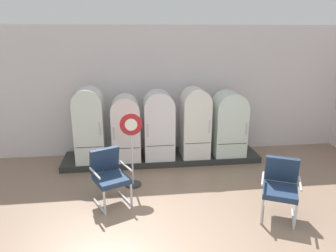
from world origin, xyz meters
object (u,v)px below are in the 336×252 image
at_px(refrigerator_2, 159,123).
at_px(refrigerator_3, 195,120).
at_px(armchair_right, 281,185).
at_px(refrigerator_0, 89,123).
at_px(sign_stand, 132,153).
at_px(armchair_left, 109,173).
at_px(refrigerator_4, 229,122).
at_px(refrigerator_1, 126,126).

xyz_separation_m(refrigerator_2, refrigerator_3, (0.83, 0.03, 0.03)).
height_order(refrigerator_3, armchair_right, refrigerator_3).
distance_m(refrigerator_2, refrigerator_3, 0.83).
height_order(refrigerator_0, sign_stand, refrigerator_0).
xyz_separation_m(refrigerator_0, armchair_left, (0.49, -1.65, -0.46)).
relative_size(refrigerator_0, armchair_right, 1.70).
distance_m(refrigerator_0, refrigerator_4, 3.15).
height_order(refrigerator_3, sign_stand, refrigerator_3).
bearing_deg(refrigerator_2, sign_stand, -120.30).
height_order(refrigerator_1, refrigerator_2, refrigerator_2).
relative_size(refrigerator_1, armchair_right, 1.50).
xyz_separation_m(refrigerator_0, refrigerator_2, (1.52, -0.04, -0.06)).
relative_size(refrigerator_4, armchair_right, 1.54).
distance_m(refrigerator_4, armchair_left, 3.15).
relative_size(refrigerator_0, sign_stand, 1.12).
bearing_deg(armchair_left, refrigerator_2, 57.37).
bearing_deg(refrigerator_2, armchair_left, -122.63).
relative_size(refrigerator_0, refrigerator_1, 1.13).
height_order(refrigerator_1, armchair_left, refrigerator_1).
distance_m(refrigerator_0, refrigerator_1, 0.79).
bearing_deg(refrigerator_3, armchair_right, -69.44).
xyz_separation_m(refrigerator_0, sign_stand, (0.90, -1.10, -0.32)).
xyz_separation_m(refrigerator_1, sign_stand, (0.12, -1.08, -0.21)).
bearing_deg(refrigerator_3, sign_stand, -143.08).
relative_size(armchair_right, sign_stand, 0.66).
xyz_separation_m(refrigerator_2, armchair_left, (-1.03, -1.61, -0.41)).
xyz_separation_m(refrigerator_3, armchair_left, (-1.86, -1.64, -0.43)).
distance_m(refrigerator_2, sign_stand, 1.26).
relative_size(refrigerator_1, refrigerator_2, 0.94).
relative_size(refrigerator_2, sign_stand, 1.05).
distance_m(refrigerator_2, armchair_right, 2.98).
bearing_deg(armchair_right, armchair_left, 164.35).
relative_size(refrigerator_3, armchair_left, 1.64).
distance_m(refrigerator_4, sign_stand, 2.51).
distance_m(armchair_right, sign_stand, 2.71).
xyz_separation_m(refrigerator_4, armchair_left, (-2.66, -1.65, -0.37)).
bearing_deg(refrigerator_1, refrigerator_3, 0.31).
bearing_deg(refrigerator_4, sign_stand, -153.95).
bearing_deg(armchair_left, refrigerator_4, 31.82).
xyz_separation_m(refrigerator_1, refrigerator_3, (1.57, 0.01, 0.07)).
bearing_deg(refrigerator_2, refrigerator_3, 2.06).
height_order(armchair_left, sign_stand, sign_stand).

